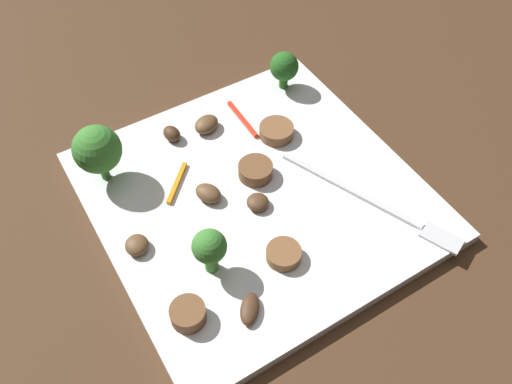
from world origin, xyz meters
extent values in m
plane|color=#422B19|center=(0.00, 0.00, 0.00)|extent=(1.40, 1.40, 0.00)
cube|color=white|center=(0.00, 0.00, 0.01)|extent=(0.28, 0.28, 0.01)
cube|color=silver|center=(0.04, 0.07, 0.01)|extent=(0.14, 0.06, 0.00)
cube|color=silver|center=(0.13, 0.11, 0.01)|extent=(0.04, 0.03, 0.00)
cylinder|color=#408630|center=(-0.09, -0.11, 0.02)|extent=(0.01, 0.01, 0.03)
sphere|color=#387A2D|center=(-0.09, -0.11, 0.05)|extent=(0.04, 0.04, 0.04)
cylinder|color=#408630|center=(0.05, -0.07, 0.02)|extent=(0.01, 0.01, 0.02)
sphere|color=#387A2D|center=(0.05, -0.07, 0.04)|extent=(0.03, 0.03, 0.03)
cylinder|color=#296420|center=(-0.11, 0.10, 0.02)|extent=(0.01, 0.01, 0.02)
sphere|color=#235B1E|center=(-0.11, 0.10, 0.04)|extent=(0.03, 0.03, 0.03)
cylinder|color=brown|center=(-0.02, 0.01, 0.02)|extent=(0.04, 0.04, 0.01)
cylinder|color=brown|center=(-0.05, 0.06, 0.02)|extent=(0.04, 0.04, 0.01)
cylinder|color=brown|center=(0.08, -0.11, 0.02)|extent=(0.03, 0.03, 0.01)
cylinder|color=brown|center=(0.07, -0.02, 0.02)|extent=(0.04, 0.04, 0.01)
ellipsoid|color=#4C331E|center=(0.01, -0.01, 0.02)|extent=(0.03, 0.03, 0.01)
ellipsoid|color=brown|center=(-0.02, -0.04, 0.02)|extent=(0.03, 0.03, 0.01)
ellipsoid|color=brown|center=(-0.10, 0.00, 0.02)|extent=(0.03, 0.03, 0.01)
ellipsoid|color=#422B19|center=(-0.10, -0.04, 0.02)|extent=(0.02, 0.02, 0.01)
ellipsoid|color=#422B19|center=(0.10, -0.07, 0.02)|extent=(0.03, 0.03, 0.01)
ellipsoid|color=brown|center=(0.00, -0.12, 0.02)|extent=(0.03, 0.03, 0.01)
cube|color=red|center=(-0.09, 0.04, 0.01)|extent=(0.06, 0.01, 0.00)
cube|color=orange|center=(-0.05, -0.06, 0.01)|extent=(0.04, 0.04, 0.00)
camera|label=1|loc=(0.26, -0.16, 0.40)|focal=37.66mm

